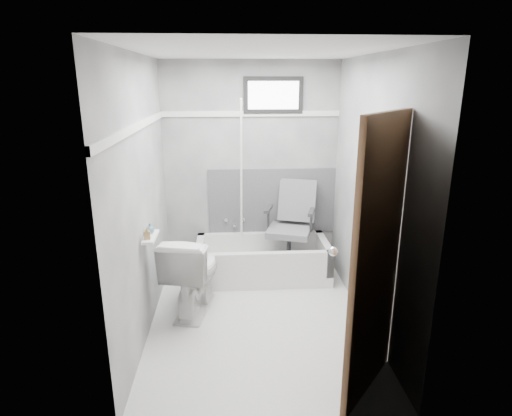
{
  "coord_description": "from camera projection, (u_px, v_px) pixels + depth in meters",
  "views": [
    {
      "loc": [
        -0.25,
        -3.58,
        2.18
      ],
      "look_at": [
        0.0,
        0.35,
        1.0
      ],
      "focal_mm": 30.0,
      "sensor_mm": 36.0,
      "label": 1
    }
  ],
  "objects": [
    {
      "name": "shelf",
      "position": [
        151.0,
        237.0,
        3.63
      ],
      "size": [
        0.1,
        0.32,
        0.02
      ],
      "primitive_type": "cube",
      "color": "white",
      "rests_on": "wall_left"
    },
    {
      "name": "soap_bottle_b",
      "position": [
        150.0,
        228.0,
        3.67
      ],
      "size": [
        0.08,
        0.08,
        0.09
      ],
      "primitive_type": "imported",
      "rotation": [
        0.0,
        0.0,
        0.17
      ],
      "color": "slate",
      "rests_on": "shelf"
    },
    {
      "name": "trim_back",
      "position": [
        251.0,
        114.0,
        4.77
      ],
      "size": [
        2.0,
        0.02,
        0.06
      ],
      "primitive_type": "cube",
      "color": "white",
      "rests_on": "wall_back"
    },
    {
      "name": "floor",
      "position": [
        258.0,
        319.0,
        4.06
      ],
      "size": [
        2.6,
        2.6,
        0.0
      ],
      "primitive_type": "plane",
      "color": "white",
      "rests_on": "ground"
    },
    {
      "name": "pole",
      "position": [
        241.0,
        186.0,
        4.77
      ],
      "size": [
        0.02,
        0.42,
        1.91
      ],
      "primitive_type": "cylinder",
      "rotation": [
        0.2,
        0.0,
        0.0
      ],
      "color": "white",
      "rests_on": "bathtub"
    },
    {
      "name": "wall_back",
      "position": [
        251.0,
        168.0,
        4.96
      ],
      "size": [
        2.0,
        0.02,
        2.4
      ],
      "primitive_type": "cube",
      "color": "slate",
      "rests_on": "floor"
    },
    {
      "name": "trim_left",
      "position": [
        138.0,
        126.0,
        3.48
      ],
      "size": [
        0.02,
        2.6,
        0.06
      ],
      "primitive_type": "cube",
      "color": "white",
      "rests_on": "wall_left"
    },
    {
      "name": "bathtub",
      "position": [
        262.0,
        259.0,
        4.9
      ],
      "size": [
        1.5,
        0.7,
        0.42
      ],
      "primitive_type": null,
      "color": "silver",
      "rests_on": "floor"
    },
    {
      "name": "office_chair",
      "position": [
        289.0,
        225.0,
        4.85
      ],
      "size": [
        0.7,
        0.7,
        0.97
      ],
      "primitive_type": null,
      "rotation": [
        0.0,
        0.0,
        -0.3
      ],
      "color": "slate",
      "rests_on": "bathtub"
    },
    {
      "name": "door",
      "position": [
        433.0,
        281.0,
        2.61
      ],
      "size": [
        0.78,
        0.78,
        2.0
      ],
      "primitive_type": null,
      "color": "#54351F",
      "rests_on": "floor"
    },
    {
      "name": "wall_left",
      "position": [
        142.0,
        199.0,
        3.66
      ],
      "size": [
        0.02,
        2.6,
        2.4
      ],
      "primitive_type": "cube",
      "color": "slate",
      "rests_on": "floor"
    },
    {
      "name": "soap_bottle_a",
      "position": [
        147.0,
        233.0,
        3.54
      ],
      "size": [
        0.06,
        0.06,
        0.11
      ],
      "primitive_type": "imported",
      "rotation": [
        0.0,
        0.0,
        0.09
      ],
      "color": "#977C4B",
      "rests_on": "shelf"
    },
    {
      "name": "window",
      "position": [
        273.0,
        95.0,
        4.73
      ],
      "size": [
        0.66,
        0.04,
        0.4
      ],
      "primitive_type": null,
      "color": "black",
      "rests_on": "wall_back"
    },
    {
      "name": "toilet",
      "position": [
        193.0,
        273.0,
        4.13
      ],
      "size": [
        0.61,
        0.88,
        0.79
      ],
      "primitive_type": "imported",
      "rotation": [
        0.0,
        0.0,
        2.94
      ],
      "color": "white",
      "rests_on": "floor"
    },
    {
      "name": "faucet",
      "position": [
        234.0,
        222.0,
        5.11
      ],
      "size": [
        0.26,
        0.1,
        0.16
      ],
      "primitive_type": null,
      "color": "silver",
      "rests_on": "wall_back"
    },
    {
      "name": "backerboard",
      "position": [
        272.0,
        201.0,
        5.08
      ],
      "size": [
        1.5,
        0.02,
        0.78
      ],
      "primitive_type": "cube",
      "color": "#4C4C4F",
      "rests_on": "wall_back"
    },
    {
      "name": "ceiling",
      "position": [
        259.0,
        51.0,
        3.37
      ],
      "size": [
        2.6,
        2.6,
        0.0
      ],
      "primitive_type": "plane",
      "rotation": [
        3.14,
        0.0,
        0.0
      ],
      "color": "silver",
      "rests_on": "floor"
    },
    {
      "name": "wall_right",
      "position": [
        371.0,
        196.0,
        3.78
      ],
      "size": [
        0.02,
        2.6,
        2.4
      ],
      "primitive_type": "cube",
      "color": "slate",
      "rests_on": "floor"
    },
    {
      "name": "wall_front",
      "position": [
        274.0,
        256.0,
        2.47
      ],
      "size": [
        2.0,
        0.02,
        2.4
      ],
      "primitive_type": "cube",
      "color": "slate",
      "rests_on": "floor"
    }
  ]
}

